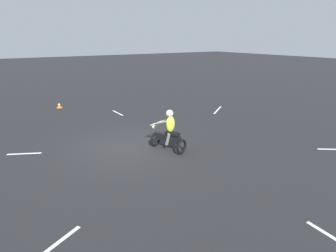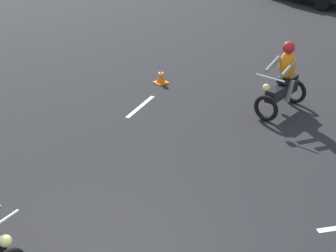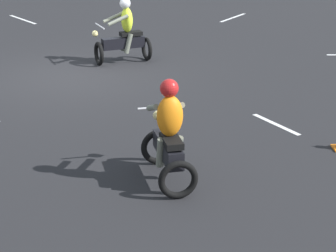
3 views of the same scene
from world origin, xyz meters
name	(u,v)px [view 1 (image 1 of 3)]	position (x,y,z in m)	size (l,w,h in m)	color
ground_plane	(127,147)	(0.00, 0.00, 0.00)	(120.00, 120.00, 0.00)	black
motorcycle_rider_foreground	(169,133)	(-1.18, -1.26, 0.73)	(1.55, 1.06, 1.66)	black
traffic_cone_far_right	(59,105)	(8.22, 1.05, 0.16)	(0.32, 0.32, 0.34)	orange
lane_stripe_e	(118,113)	(5.04, -1.63, 0.00)	(0.10, 1.35, 0.01)	silver
lane_stripe_ne	(24,154)	(1.51, 3.64, 0.00)	(0.10, 1.27, 0.01)	silver
lane_stripe_nw	(55,245)	(-4.13, 3.54, 0.00)	(0.10, 1.34, 0.01)	silver
lane_stripe_se	(218,110)	(2.36, -7.14, 0.00)	(0.10, 1.90, 0.01)	silver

